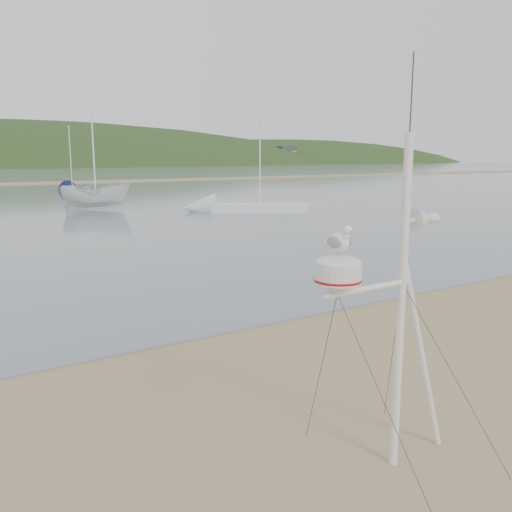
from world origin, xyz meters
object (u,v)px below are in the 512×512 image
boat_white (95,175)px  sailboat_blue_far (69,189)px  mast_rig (397,376)px  sailboat_white_near (225,208)px

boat_white → sailboat_blue_far: (3.32, 19.74, -2.03)m
mast_rig → boat_white: 33.06m
sailboat_white_near → mast_rig: bearing=-116.3°
sailboat_white_near → sailboat_blue_far: size_ratio=1.10×
sailboat_white_near → sailboat_blue_far: (-2.92, 26.19, 0.00)m
mast_rig → sailboat_white_near: 28.93m
boat_white → sailboat_blue_far: sailboat_blue_far is taller
mast_rig → boat_white: (6.57, 32.38, 1.22)m
mast_rig → sailboat_white_near: (12.81, 25.93, -0.81)m
sailboat_blue_far → sailboat_white_near: bearing=-83.6°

